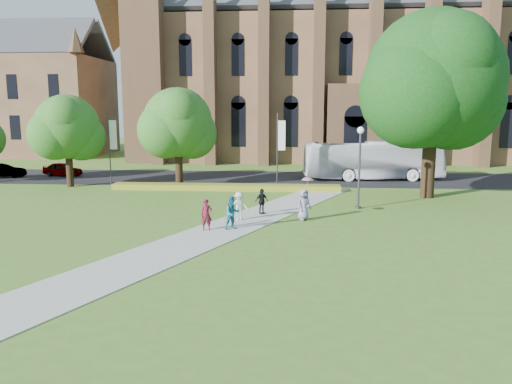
# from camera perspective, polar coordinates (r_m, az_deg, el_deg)

# --- Properties ---
(ground) EXTENTS (160.00, 160.00, 0.00)m
(ground) POSITION_cam_1_polar(r_m,az_deg,el_deg) (26.41, -2.98, -4.46)
(ground) COLOR #437122
(ground) RESTS_ON ground
(road) EXTENTS (160.00, 10.00, 0.02)m
(road) POSITION_cam_1_polar(r_m,az_deg,el_deg) (45.98, 0.11, 1.59)
(road) COLOR black
(road) RESTS_ON ground
(footpath) EXTENTS (15.58, 28.54, 0.04)m
(footpath) POSITION_cam_1_polar(r_m,az_deg,el_deg) (27.36, -2.72, -3.91)
(footpath) COLOR #B2B2A8
(footpath) RESTS_ON ground
(flower_hedge) EXTENTS (18.00, 1.40, 0.45)m
(flower_hedge) POSITION_cam_1_polar(r_m,az_deg,el_deg) (39.45, -3.49, 0.56)
(flower_hedge) COLOR #B29723
(flower_hedge) RESTS_ON ground
(cathedral) EXTENTS (52.60, 18.25, 28.00)m
(cathedral) POSITION_cam_1_polar(r_m,az_deg,el_deg) (65.83, 10.42, 15.17)
(cathedral) COLOR brown
(cathedral) RESTS_ON ground
(building_west) EXTENTS (22.00, 14.00, 18.30)m
(building_west) POSITION_cam_1_polar(r_m,az_deg,el_deg) (77.06, -25.19, 10.78)
(building_west) COLOR brown
(building_west) RESTS_ON ground
(streetlamp) EXTENTS (0.44, 0.44, 5.24)m
(streetlamp) POSITION_cam_1_polar(r_m,az_deg,el_deg) (32.35, 11.77, 3.87)
(streetlamp) COLOR #38383D
(streetlamp) RESTS_ON ground
(large_tree) EXTENTS (9.60, 9.60, 13.20)m
(large_tree) POSITION_cam_1_polar(r_m,az_deg,el_deg) (37.75, 19.62, 12.02)
(large_tree) COLOR #332114
(large_tree) RESTS_ON ground
(street_tree_0) EXTENTS (5.20, 5.20, 7.50)m
(street_tree_0) POSITION_cam_1_polar(r_m,az_deg,el_deg) (43.45, -20.79, 6.95)
(street_tree_0) COLOR #332114
(street_tree_0) RESTS_ON ground
(street_tree_1) EXTENTS (5.60, 5.60, 8.05)m
(street_tree_1) POSITION_cam_1_polar(r_m,az_deg,el_deg) (40.98, -8.92, 7.82)
(street_tree_1) COLOR #332114
(street_tree_1) RESTS_ON ground
(banner_pole_0) EXTENTS (0.70, 0.10, 6.00)m
(banner_pole_0) POSITION_cam_1_polar(r_m,az_deg,el_deg) (40.74, 2.61, 5.33)
(banner_pole_0) COLOR #38383D
(banner_pole_0) RESTS_ON ground
(banner_pole_1) EXTENTS (0.70, 0.10, 6.00)m
(banner_pole_1) POSITION_cam_1_polar(r_m,az_deg,el_deg) (43.44, -16.27, 5.22)
(banner_pole_1) COLOR #38383D
(banner_pole_1) RESTS_ON ground
(tour_coach) EXTENTS (12.58, 4.01, 3.45)m
(tour_coach) POSITION_cam_1_polar(r_m,az_deg,el_deg) (46.11, 13.19, 3.53)
(tour_coach) COLOR white
(tour_coach) RESTS_ON road
(car_0) EXTENTS (3.97, 2.25, 1.27)m
(car_0) POSITION_cam_1_polar(r_m,az_deg,el_deg) (50.88, -21.24, 2.45)
(car_0) COLOR gray
(car_0) RESTS_ON road
(car_1) EXTENTS (4.14, 2.55, 1.29)m
(car_1) POSITION_cam_1_polar(r_m,az_deg,el_deg) (51.61, -26.97, 2.15)
(car_1) COLOR gray
(car_1) RESTS_ON road
(pedestrian_0) EXTENTS (0.68, 0.53, 1.66)m
(pedestrian_0) POSITION_cam_1_polar(r_m,az_deg,el_deg) (26.32, -5.69, -2.60)
(pedestrian_0) COLOR #5B1425
(pedestrian_0) RESTS_ON footpath
(pedestrian_1) EXTENTS (1.07, 0.99, 1.76)m
(pedestrian_1) POSITION_cam_1_polar(r_m,az_deg,el_deg) (26.41, -2.72, -2.41)
(pedestrian_1) COLOR #1B6988
(pedestrian_1) RESTS_ON footpath
(pedestrian_2) EXTENTS (1.19, 0.89, 1.63)m
(pedestrian_2) POSITION_cam_1_polar(r_m,az_deg,el_deg) (28.54, -1.94, -1.62)
(pedestrian_2) COLOR #BBBBBB
(pedestrian_2) RESTS_ON footpath
(pedestrian_3) EXTENTS (0.94, 0.86, 1.54)m
(pedestrian_3) POSITION_cam_1_polar(r_m,az_deg,el_deg) (30.27, 0.65, -1.06)
(pedestrian_3) COLOR black
(pedestrian_3) RESTS_ON footpath
(pedestrian_4) EXTENTS (1.03, 0.95, 1.77)m
(pedestrian_4) POSITION_cam_1_polar(r_m,az_deg,el_deg) (28.81, 5.50, -1.41)
(pedestrian_4) COLOR gray
(pedestrian_4) RESTS_ON footpath
(parasol) EXTENTS (0.76, 0.76, 0.59)m
(parasol) POSITION_cam_1_polar(r_m,az_deg,el_deg) (28.71, 5.89, 0.93)
(parasol) COLOR #DD9C9E
(parasol) RESTS_ON pedestrian_4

